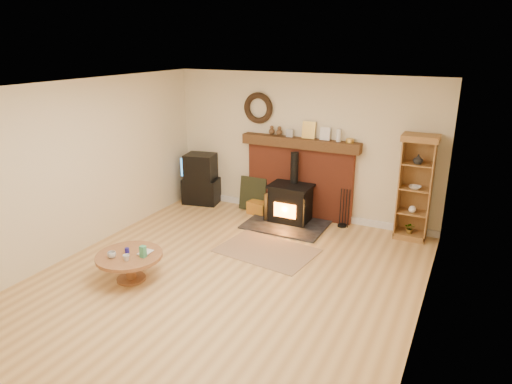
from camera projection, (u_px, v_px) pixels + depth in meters
The scene contains 11 objects.
ground at pixel (228, 278), 6.31m from camera, with size 5.50×5.50×0.00m, color tan.
room_shell at pixel (228, 156), 5.86m from camera, with size 5.02×5.52×2.61m.
chimney_breast at pixel (299, 174), 8.33m from camera, with size 2.20×0.22×1.78m.
wood_stove at pixel (290, 205), 8.14m from camera, with size 1.40×1.00×1.26m.
area_rug at pixel (267, 251), 7.13m from camera, with size 1.46×1.01×0.01m, color brown.
tv_unit at pixel (201, 180), 9.11m from camera, with size 0.77×0.60×1.01m.
curio_cabinet at pixel (415, 188), 7.35m from camera, with size 0.56×0.40×1.74m.
firelog_box at pixel (258, 208), 8.61m from camera, with size 0.38×0.24×0.24m, color gold.
leaning_painting at pixel (253, 194), 8.76m from camera, with size 0.54×0.03×0.65m, color black.
fire_tools at pixel (343, 218), 8.01m from camera, with size 0.19×0.16×0.70m.
coffee_table at pixel (129, 259), 6.18m from camera, with size 0.89×0.89×0.54m.
Camera 1 is at (2.84, -4.85, 3.14)m, focal length 32.00 mm.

